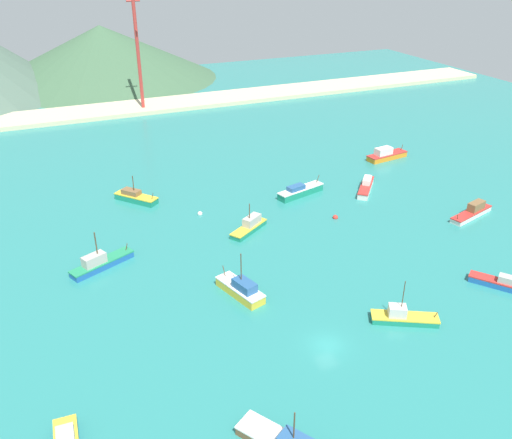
{
  "coord_description": "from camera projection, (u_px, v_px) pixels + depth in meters",
  "views": [
    {
      "loc": [
        -28.18,
        -43.72,
        43.63
      ],
      "look_at": [
        4.8,
        33.25,
        0.58
      ],
      "focal_mm": 37.72,
      "sensor_mm": 36.0,
      "label": 1
    }
  ],
  "objects": [
    {
      "name": "fishing_boat_4",
      "position": [
        250.0,
        226.0,
        91.34
      ],
      "size": [
        8.0,
        6.25,
        5.08
      ],
      "color": "#198466",
      "rests_on": "ground"
    },
    {
      "name": "beach_strip",
      "position": [
        134.0,
        108.0,
        158.08
      ],
      "size": [
        247.0,
        14.56,
        1.2
      ],
      "primitive_type": "cube",
      "color": "beige",
      "rests_on": "ground"
    },
    {
      "name": "ground",
      "position": [
        237.0,
        237.0,
        90.2
      ],
      "size": [
        260.0,
        280.0,
        0.5
      ],
      "color": "teal"
    },
    {
      "name": "fishing_boat_9",
      "position": [
        300.0,
        191.0,
        104.24
      ],
      "size": [
        10.45,
        4.83,
        3.04
      ],
      "color": "#198466",
      "rests_on": "ground"
    },
    {
      "name": "buoy_2",
      "position": [
        200.0,
        214.0,
        97.14
      ],
      "size": [
        0.88,
        0.88,
        0.88
      ],
      "color": "silver",
      "rests_on": "ground"
    },
    {
      "name": "hill_central",
      "position": [
        102.0,
        53.0,
        190.68
      ],
      "size": [
        80.15,
        80.15,
        18.47
      ],
      "color": "#3D6042",
      "rests_on": "ground"
    },
    {
      "name": "fishing_boat_14",
      "position": [
        473.0,
        212.0,
        96.24
      ],
      "size": [
        10.47,
        4.84,
        2.52
      ],
      "color": "silver",
      "rests_on": "ground"
    },
    {
      "name": "fishing_boat_11",
      "position": [
        241.0,
        289.0,
        74.45
      ],
      "size": [
        4.85,
        8.58,
        6.73
      ],
      "color": "gold",
      "rests_on": "ground"
    },
    {
      "name": "fishing_boat_0",
      "position": [
        505.0,
        284.0,
        76.05
      ],
      "size": [
        6.97,
        8.53,
        2.04
      ],
      "color": "#1E5BA8",
      "rests_on": "ground"
    },
    {
      "name": "fishing_boat_13",
      "position": [
        366.0,
        186.0,
        106.33
      ],
      "size": [
        7.9,
        8.63,
        2.31
      ],
      "color": "silver",
      "rests_on": "ground"
    },
    {
      "name": "fishing_boat_10",
      "position": [
        403.0,
        317.0,
        69.33
      ],
      "size": [
        8.62,
        6.07,
        6.21
      ],
      "color": "#198466",
      "rests_on": "ground"
    },
    {
      "name": "fishing_boat_3",
      "position": [
        135.0,
        197.0,
        101.88
      ],
      "size": [
        7.46,
        8.26,
        5.13
      ],
      "color": "#198466",
      "rests_on": "ground"
    },
    {
      "name": "radio_tower",
      "position": [
        137.0,
        45.0,
        148.49
      ],
      "size": [
        3.67,
        2.93,
        36.68
      ],
      "color": "#B7332D",
      "rests_on": "ground"
    },
    {
      "name": "fishing_boat_8",
      "position": [
        386.0,
        155.0,
        121.8
      ],
      "size": [
        10.33,
        4.16,
        2.85
      ],
      "color": "orange",
      "rests_on": "ground"
    },
    {
      "name": "buoy_1",
      "position": [
        335.0,
        217.0,
        95.8
      ],
      "size": [
        0.96,
        0.96,
        0.96
      ],
      "color": "red",
      "rests_on": "ground"
    },
    {
      "name": "fishing_boat_5",
      "position": [
        100.0,
        263.0,
        80.8
      ],
      "size": [
        10.17,
        6.22,
        6.17
      ],
      "color": "#1E5BA8",
      "rests_on": "ground"
    }
  ]
}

